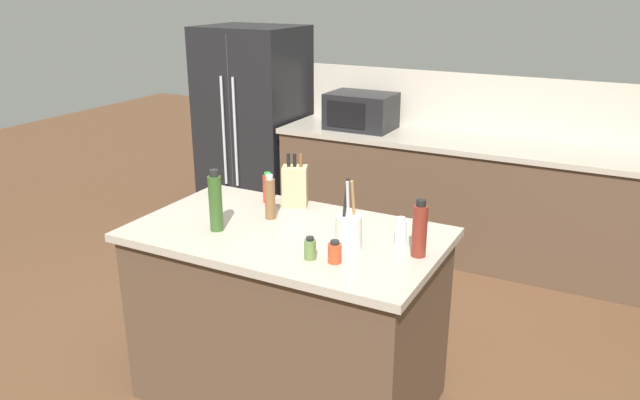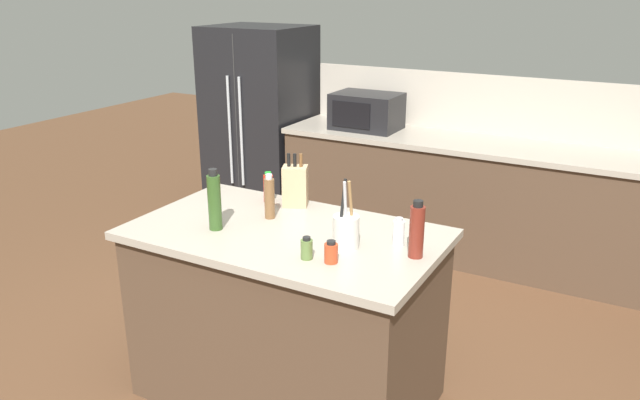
{
  "view_description": "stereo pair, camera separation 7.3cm",
  "coord_description": "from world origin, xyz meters",
  "px_view_note": "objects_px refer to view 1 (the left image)",
  "views": [
    {
      "loc": [
        1.44,
        -2.41,
        2.09
      ],
      "look_at": [
        0.0,
        0.35,
        0.99
      ],
      "focal_mm": 35.0,
      "sensor_mm": 36.0,
      "label": 1
    },
    {
      "loc": [
        1.51,
        -2.38,
        2.09
      ],
      "look_at": [
        0.0,
        0.35,
        0.99
      ],
      "focal_mm": 35.0,
      "sensor_mm": 36.0,
      "label": 2
    }
  ],
  "objects_px": {
    "refrigerator": "(254,124)",
    "knife_block": "(295,186)",
    "spice_jar_paprika": "(335,252)",
    "salt_shaker": "(401,232)",
    "microwave": "(361,111)",
    "pepper_grinder": "(270,198)",
    "utensil_crock": "(349,230)",
    "vinegar_bottle": "(420,230)",
    "olive_oil_bottle": "(216,202)",
    "hot_sauce_bottle": "(268,188)",
    "spice_jar_oregano": "(310,249)"
  },
  "relations": [
    {
      "from": "hot_sauce_bottle",
      "to": "pepper_grinder",
      "type": "bearing_deg",
      "value": -55.2
    },
    {
      "from": "salt_shaker",
      "to": "refrigerator",
      "type": "bearing_deg",
      "value": 135.98
    },
    {
      "from": "pepper_grinder",
      "to": "spice_jar_paprika",
      "type": "xyz_separation_m",
      "value": [
        0.53,
        -0.32,
        -0.06
      ]
    },
    {
      "from": "hot_sauce_bottle",
      "to": "vinegar_bottle",
      "type": "distance_m",
      "value": 1.01
    },
    {
      "from": "spice_jar_oregano",
      "to": "pepper_grinder",
      "type": "bearing_deg",
      "value": 140.71
    },
    {
      "from": "knife_block",
      "to": "refrigerator",
      "type": "bearing_deg",
      "value": 105.14
    },
    {
      "from": "spice_jar_oregano",
      "to": "spice_jar_paprika",
      "type": "xyz_separation_m",
      "value": [
        0.11,
        0.02,
        -0.0
      ]
    },
    {
      "from": "olive_oil_bottle",
      "to": "pepper_grinder",
      "type": "bearing_deg",
      "value": 60.04
    },
    {
      "from": "microwave",
      "to": "utensil_crock",
      "type": "relative_size",
      "value": 1.66
    },
    {
      "from": "spice_jar_paprika",
      "to": "refrigerator",
      "type": "bearing_deg",
      "value": 129.62
    },
    {
      "from": "utensil_crock",
      "to": "pepper_grinder",
      "type": "distance_m",
      "value": 0.53
    },
    {
      "from": "microwave",
      "to": "knife_block",
      "type": "xyz_separation_m",
      "value": [
        0.45,
        -1.87,
        -0.03
      ]
    },
    {
      "from": "utensil_crock",
      "to": "salt_shaker",
      "type": "bearing_deg",
      "value": 34.63
    },
    {
      "from": "pepper_grinder",
      "to": "vinegar_bottle",
      "type": "height_order",
      "value": "vinegar_bottle"
    },
    {
      "from": "refrigerator",
      "to": "spice_jar_oregano",
      "type": "xyz_separation_m",
      "value": [
        1.93,
        -2.48,
        0.13
      ]
    },
    {
      "from": "microwave",
      "to": "olive_oil_bottle",
      "type": "height_order",
      "value": "olive_oil_bottle"
    },
    {
      "from": "pepper_grinder",
      "to": "hot_sauce_bottle",
      "type": "bearing_deg",
      "value": 124.8
    },
    {
      "from": "microwave",
      "to": "knife_block",
      "type": "bearing_deg",
      "value": -76.53
    },
    {
      "from": "pepper_grinder",
      "to": "hot_sauce_bottle",
      "type": "height_order",
      "value": "pepper_grinder"
    },
    {
      "from": "spice_jar_oregano",
      "to": "vinegar_bottle",
      "type": "bearing_deg",
      "value": 31.41
    },
    {
      "from": "refrigerator",
      "to": "vinegar_bottle",
      "type": "relative_size",
      "value": 6.57
    },
    {
      "from": "pepper_grinder",
      "to": "spice_jar_paprika",
      "type": "relative_size",
      "value": 2.31
    },
    {
      "from": "olive_oil_bottle",
      "to": "vinegar_bottle",
      "type": "bearing_deg",
      "value": 9.73
    },
    {
      "from": "microwave",
      "to": "pepper_grinder",
      "type": "relative_size",
      "value": 2.28
    },
    {
      "from": "microwave",
      "to": "hot_sauce_bottle",
      "type": "relative_size",
      "value": 3.16
    },
    {
      "from": "microwave",
      "to": "hot_sauce_bottle",
      "type": "bearing_deg",
      "value": -81.42
    },
    {
      "from": "refrigerator",
      "to": "hot_sauce_bottle",
      "type": "distance_m",
      "value": 2.37
    },
    {
      "from": "olive_oil_bottle",
      "to": "vinegar_bottle",
      "type": "distance_m",
      "value": 0.98
    },
    {
      "from": "knife_block",
      "to": "salt_shaker",
      "type": "distance_m",
      "value": 0.73
    },
    {
      "from": "spice_jar_paprika",
      "to": "salt_shaker",
      "type": "bearing_deg",
      "value": 60.11
    },
    {
      "from": "pepper_grinder",
      "to": "hot_sauce_bottle",
      "type": "relative_size",
      "value": 1.39
    },
    {
      "from": "pepper_grinder",
      "to": "olive_oil_bottle",
      "type": "bearing_deg",
      "value": -119.96
    },
    {
      "from": "microwave",
      "to": "vinegar_bottle",
      "type": "xyz_separation_m",
      "value": [
        1.25,
        -2.18,
        -0.02
      ]
    },
    {
      "from": "microwave",
      "to": "pepper_grinder",
      "type": "xyz_separation_m",
      "value": [
        0.43,
        -2.09,
        -0.04
      ]
    },
    {
      "from": "hot_sauce_bottle",
      "to": "spice_jar_oregano",
      "type": "distance_m",
      "value": 0.78
    },
    {
      "from": "microwave",
      "to": "olive_oil_bottle",
      "type": "xyz_separation_m",
      "value": [
        0.28,
        -2.34,
        -0.0
      ]
    },
    {
      "from": "microwave",
      "to": "spice_jar_paprika",
      "type": "xyz_separation_m",
      "value": [
        0.95,
        -2.41,
        -0.1
      ]
    },
    {
      "from": "knife_block",
      "to": "vinegar_bottle",
      "type": "height_order",
      "value": "knife_block"
    },
    {
      "from": "refrigerator",
      "to": "knife_block",
      "type": "height_order",
      "value": "refrigerator"
    },
    {
      "from": "olive_oil_bottle",
      "to": "hot_sauce_bottle",
      "type": "bearing_deg",
      "value": 89.64
    },
    {
      "from": "utensil_crock",
      "to": "vinegar_bottle",
      "type": "relative_size",
      "value": 1.22
    },
    {
      "from": "knife_block",
      "to": "utensil_crock",
      "type": "bearing_deg",
      "value": -60.21
    },
    {
      "from": "salt_shaker",
      "to": "vinegar_bottle",
      "type": "bearing_deg",
      "value": -35.88
    },
    {
      "from": "refrigerator",
      "to": "spice_jar_paprika",
      "type": "height_order",
      "value": "refrigerator"
    },
    {
      "from": "refrigerator",
      "to": "spice_jar_paprika",
      "type": "xyz_separation_m",
      "value": [
        2.04,
        -2.46,
        0.13
      ]
    },
    {
      "from": "salt_shaker",
      "to": "hot_sauce_bottle",
      "type": "bearing_deg",
      "value": 165.93
    },
    {
      "from": "salt_shaker",
      "to": "hot_sauce_bottle",
      "type": "distance_m",
      "value": 0.88
    },
    {
      "from": "refrigerator",
      "to": "utensil_crock",
      "type": "height_order",
      "value": "refrigerator"
    },
    {
      "from": "pepper_grinder",
      "to": "vinegar_bottle",
      "type": "distance_m",
      "value": 0.83
    },
    {
      "from": "hot_sauce_bottle",
      "to": "spice_jar_oregano",
      "type": "height_order",
      "value": "hot_sauce_bottle"
    }
  ]
}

